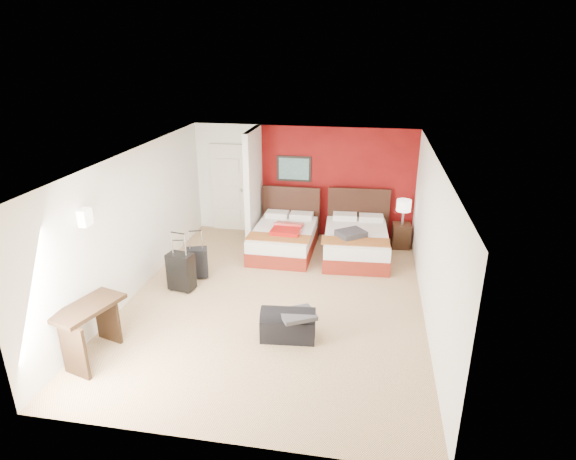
% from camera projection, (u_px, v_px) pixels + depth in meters
% --- Properties ---
extents(ground, '(6.50, 6.50, 0.00)m').
position_uv_depth(ground, '(275.00, 299.00, 8.28)').
color(ground, tan).
rests_on(ground, ground).
extents(room_walls, '(5.02, 6.52, 2.50)m').
position_uv_depth(room_walls, '(219.00, 202.00, 9.36)').
color(room_walls, white).
rests_on(room_walls, ground).
extents(red_accent_panel, '(3.50, 0.04, 2.50)m').
position_uv_depth(red_accent_panel, '(336.00, 183.00, 10.68)').
color(red_accent_panel, maroon).
rests_on(red_accent_panel, ground).
extents(partition_wall, '(0.12, 1.20, 2.50)m').
position_uv_depth(partition_wall, '(254.00, 187.00, 10.39)').
color(partition_wall, silver).
rests_on(partition_wall, ground).
extents(entry_door, '(0.82, 0.06, 2.05)m').
position_uv_depth(entry_door, '(229.00, 188.00, 11.13)').
color(entry_door, silver).
rests_on(entry_door, ground).
extents(bed_left, '(1.27, 1.80, 0.54)m').
position_uv_depth(bed_left, '(284.00, 240.00, 10.10)').
color(bed_left, silver).
rests_on(bed_left, ground).
extents(bed_right, '(1.40, 1.92, 0.56)m').
position_uv_depth(bed_right, '(356.00, 244.00, 9.88)').
color(bed_right, white).
rests_on(bed_right, ground).
extents(red_suitcase_open, '(0.62, 0.83, 0.10)m').
position_uv_depth(red_suitcase_open, '(287.00, 228.00, 9.88)').
color(red_suitcase_open, '#B1120F').
rests_on(red_suitcase_open, bed_left).
extents(jacket_bundle, '(0.68, 0.66, 0.13)m').
position_uv_depth(jacket_bundle, '(351.00, 234.00, 9.50)').
color(jacket_bundle, '#39393E').
rests_on(jacket_bundle, bed_right).
extents(nightstand, '(0.40, 0.40, 0.53)m').
position_uv_depth(nightstand, '(401.00, 236.00, 10.36)').
color(nightstand, '#331D11').
rests_on(nightstand, ground).
extents(table_lamp, '(0.35, 0.35, 0.55)m').
position_uv_depth(table_lamp, '(403.00, 212.00, 10.17)').
color(table_lamp, silver).
rests_on(table_lamp, nightstand).
extents(suitcase_black, '(0.49, 0.36, 0.67)m').
position_uv_depth(suitcase_black, '(181.00, 273.00, 8.50)').
color(suitcase_black, black).
rests_on(suitcase_black, ground).
extents(suitcase_charcoal, '(0.44, 0.35, 0.57)m').
position_uv_depth(suitcase_charcoal, '(197.00, 264.00, 8.98)').
color(suitcase_charcoal, black).
rests_on(suitcase_charcoal, ground).
extents(suitcase_navy, '(0.38, 0.27, 0.48)m').
position_uv_depth(suitcase_navy, '(180.00, 268.00, 8.90)').
color(suitcase_navy, black).
rests_on(suitcase_navy, ground).
extents(duffel_bag, '(0.85, 0.50, 0.41)m').
position_uv_depth(duffel_bag, '(288.00, 326.00, 7.13)').
color(duffel_bag, black).
rests_on(duffel_bag, ground).
extents(jacket_draped, '(0.63, 0.60, 0.07)m').
position_uv_depth(jacket_draped, '(298.00, 314.00, 6.98)').
color(jacket_draped, '#3C3C42').
rests_on(jacket_draped, duffel_bag).
extents(desk, '(0.75, 1.09, 0.83)m').
position_uv_depth(desk, '(91.00, 332.00, 6.61)').
color(desk, black).
rests_on(desk, ground).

